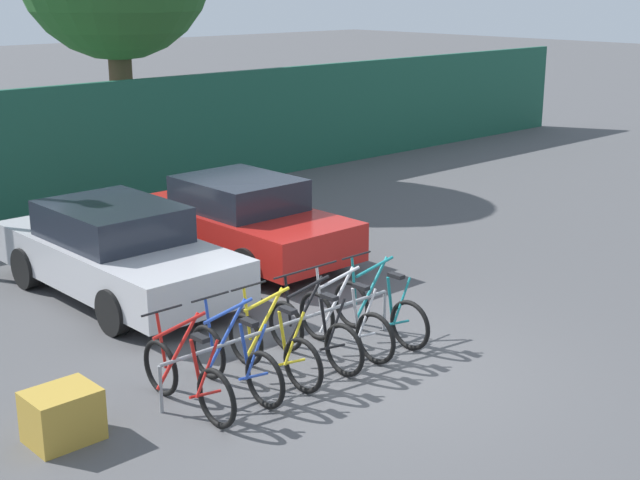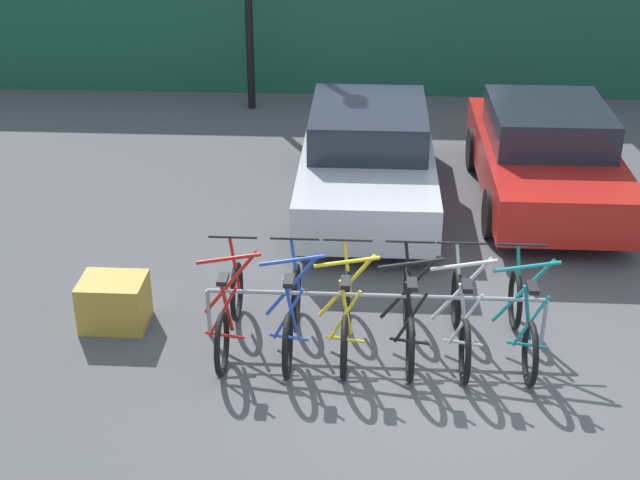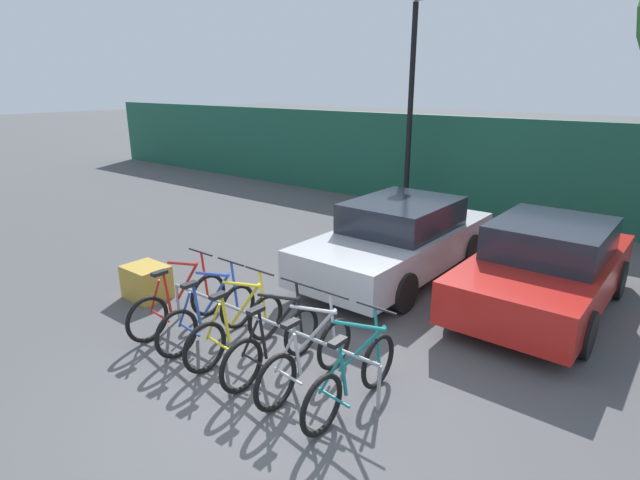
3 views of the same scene
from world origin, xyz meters
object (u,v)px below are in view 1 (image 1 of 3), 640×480
object	(u,v)px
bicycle_silver	(345,323)
bicycle_black	(314,334)
bike_rack	(284,330)
bicycle_teal	(380,311)
car_red	(242,220)
cargo_crate	(62,416)
bicycle_blue	(235,361)
bicycle_red	(187,378)
bicycle_yellow	(273,348)
car_silver	(117,251)

from	to	relation	value
bicycle_silver	bicycle_black	bearing A→B (deg)	177.40
bike_rack	bicycle_teal	distance (m)	1.53
car_red	cargo_crate	xyz separation A→B (m)	(-5.22, -3.68, -0.42)
bike_rack	bicycle_blue	world-z (taller)	bicycle_blue
car_red	cargo_crate	bearing A→B (deg)	-144.83
bicycle_red	bicycle_blue	xyz separation A→B (m)	(0.66, 0.00, 0.00)
bicycle_blue	cargo_crate	size ratio (longest dim) A/B	2.44
bicycle_black	bicycle_yellow	bearing A→B (deg)	176.43
bicycle_teal	car_silver	distance (m)	4.16
bicycle_teal	car_silver	size ratio (longest dim) A/B	0.38
bicycle_black	cargo_crate	size ratio (longest dim) A/B	2.44
bicycle_silver	bicycle_blue	bearing A→B (deg)	177.40
bicycle_teal	bicycle_silver	bearing A→B (deg)	-178.51
bicycle_red	bicycle_yellow	world-z (taller)	same
bicycle_yellow	bicycle_teal	distance (m)	1.82
bicycle_yellow	cargo_crate	xyz separation A→B (m)	(-2.54, 0.31, -0.10)
bike_rack	bicycle_blue	bearing A→B (deg)	-170.23
bicycle_blue	car_silver	world-z (taller)	car_silver
cargo_crate	bicycle_blue	bearing A→B (deg)	-8.99
bicycle_red	car_silver	distance (m)	4.07
bicycle_red	bicycle_black	xyz separation A→B (m)	(1.87, 0.00, 0.00)
bicycle_black	car_red	distance (m)	4.49
bike_rack	bicycle_blue	xyz separation A→B (m)	(-0.86, -0.15, -0.11)
bicycle_yellow	car_silver	xyz separation A→B (m)	(0.18, 3.81, 0.31)
bicycle_teal	cargo_crate	bearing A→B (deg)	177.39
bicycle_black	bicycle_blue	bearing A→B (deg)	176.43
bicycle_blue	bicycle_teal	distance (m)	2.38
bike_rack	bicycle_yellow	xyz separation A→B (m)	(-0.30, -0.15, -0.11)
car_silver	cargo_crate	world-z (taller)	car_silver
bike_rack	bicycle_red	size ratio (longest dim) A/B	2.10
bike_rack	bicycle_black	xyz separation A→B (m)	(0.35, -0.15, -0.11)
bike_rack	cargo_crate	world-z (taller)	bike_rack
bicycle_black	car_silver	distance (m)	3.85
cargo_crate	car_silver	bearing A→B (deg)	52.11
bicycle_red	bicycle_silver	world-z (taller)	same
bicycle_silver	cargo_crate	xyz separation A→B (m)	(-3.72, 0.31, -0.10)
bike_rack	car_silver	distance (m)	3.67
bicycle_red	cargo_crate	xyz separation A→B (m)	(-1.32, 0.31, -0.10)
bike_rack	bicycle_teal	bearing A→B (deg)	-5.59
bike_rack	bicycle_yellow	world-z (taller)	bicycle_yellow
bicycle_red	bicycle_yellow	distance (m)	1.22
bike_rack	cargo_crate	distance (m)	2.85
bicycle_silver	cargo_crate	bearing A→B (deg)	172.60
bicycle_black	bicycle_teal	bearing A→B (deg)	-3.57
bicycle_blue	car_silver	distance (m)	3.89
bicycle_blue	bicycle_black	world-z (taller)	same
bicycle_teal	cargo_crate	xyz separation A→B (m)	(-4.36, 0.31, -0.10)
bicycle_blue	bicycle_yellow	xyz separation A→B (m)	(0.56, 0.00, 0.00)
bicycle_red	cargo_crate	distance (m)	1.36
bicycle_black	car_silver	xyz separation A→B (m)	(-0.47, 3.81, 0.31)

